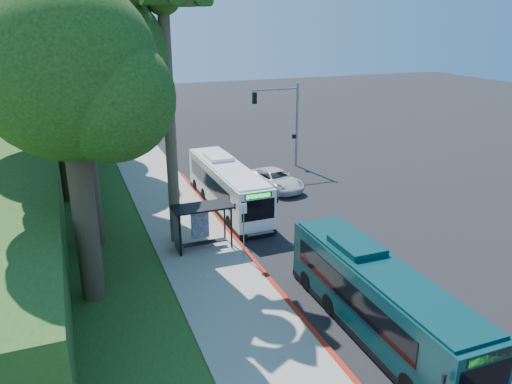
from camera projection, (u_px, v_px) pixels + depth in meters
name	position (u px, v px, depth m)	size (l,w,h in m)	color
ground	(296.00, 213.00, 32.44)	(140.00, 140.00, 0.00)	black
sidewalk	(186.00, 229.00, 29.92)	(4.50, 70.00, 0.12)	gray
red_curb	(245.00, 250.00, 27.19)	(0.25, 30.00, 0.13)	maroon
grass_verge	(81.00, 213.00, 32.37)	(8.00, 70.00, 0.06)	#234719
bus_shelter	(198.00, 219.00, 26.85)	(3.20, 1.51, 2.55)	black
stop_sign_pole	(244.00, 223.00, 25.51)	(0.35, 0.06, 3.17)	gray
traffic_signal_pole	(286.00, 115.00, 41.07)	(4.10, 0.30, 7.00)	gray
palm_tree	(163.00, 10.00, 24.22)	(4.20, 4.20, 14.40)	#4C3F2D
tree_0	(74.00, 36.00, 24.48)	(8.40, 8.00, 15.70)	#382B1E
tree_1	(49.00, 6.00, 30.67)	(10.50, 10.00, 18.26)	#382B1E
tree_2	(73.00, 39.00, 38.96)	(8.82, 8.40, 15.12)	#382B1E
tree_3	(44.00, 18.00, 44.81)	(10.08, 9.60, 17.28)	#382B1E
tree_4	(73.00, 40.00, 53.45)	(8.40, 8.00, 14.14)	#382B1E
tree_5	(80.00, 44.00, 61.07)	(7.35, 7.00, 12.86)	#382B1E
tree_6	(71.00, 81.00, 19.52)	(7.56, 7.20, 13.74)	#382B1E
white_bus	(227.00, 185.00, 32.95)	(2.44, 10.81, 3.21)	white
teal_bus	(377.00, 297.00, 19.72)	(2.37, 10.85, 3.23)	#093133
pickup	(276.00, 180.00, 36.89)	(2.36, 5.12, 1.42)	silver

